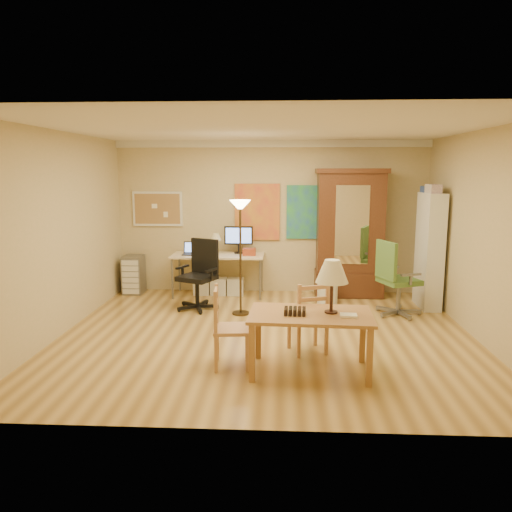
# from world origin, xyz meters

# --- Properties ---
(floor) EXTENTS (5.50, 5.50, 0.00)m
(floor) POSITION_xyz_m (0.00, 0.00, 0.00)
(floor) COLOR olive
(floor) RESTS_ON ground
(crown_molding) EXTENTS (5.50, 0.08, 0.12)m
(crown_molding) POSITION_xyz_m (0.00, 2.46, 2.64)
(crown_molding) COLOR white
(crown_molding) RESTS_ON floor
(corkboard) EXTENTS (0.90, 0.04, 0.62)m
(corkboard) POSITION_xyz_m (-2.05, 2.47, 1.50)
(corkboard) COLOR #A4794D
(corkboard) RESTS_ON floor
(art_panel_left) EXTENTS (0.80, 0.04, 1.00)m
(art_panel_left) POSITION_xyz_m (-0.25, 2.47, 1.45)
(art_panel_left) COLOR gold
(art_panel_left) RESTS_ON floor
(art_panel_right) EXTENTS (0.75, 0.04, 0.95)m
(art_panel_right) POSITION_xyz_m (0.65, 2.47, 1.45)
(art_panel_right) COLOR #2A6CA9
(art_panel_right) RESTS_ON floor
(dining_table) EXTENTS (1.36, 0.86, 1.24)m
(dining_table) POSITION_xyz_m (0.59, -1.20, 0.79)
(dining_table) COLOR brown
(dining_table) RESTS_ON floor
(ladder_chair_back) EXTENTS (0.52, 0.50, 0.88)m
(ladder_chair_back) POSITION_xyz_m (0.53, -0.62, 0.41)
(ladder_chair_back) COLOR tan
(ladder_chair_back) RESTS_ON floor
(ladder_chair_left) EXTENTS (0.44, 0.46, 0.91)m
(ladder_chair_left) POSITION_xyz_m (-0.38, -1.10, 0.43)
(ladder_chair_left) COLOR tan
(ladder_chair_left) RESTS_ON floor
(torchiere_lamp) EXTENTS (0.32, 0.32, 1.75)m
(torchiere_lamp) POSITION_xyz_m (-0.43, 0.97, 1.40)
(torchiere_lamp) COLOR #382A16
(torchiere_lamp) RESTS_ON floor
(computer_desk) EXTENTS (1.60, 0.70, 1.21)m
(computer_desk) POSITION_xyz_m (-0.89, 2.16, 0.44)
(computer_desk) COLOR beige
(computer_desk) RESTS_ON floor
(office_chair_black) EXTENTS (0.68, 0.68, 1.11)m
(office_chair_black) POSITION_xyz_m (-1.12, 1.24, 0.30)
(office_chair_black) COLOR black
(office_chair_black) RESTS_ON floor
(office_chair_green) EXTENTS (0.70, 0.70, 1.15)m
(office_chair_green) POSITION_xyz_m (1.94, 1.05, 0.31)
(office_chair_green) COLOR slate
(office_chair_green) RESTS_ON floor
(drawer_cart) EXTENTS (0.34, 0.41, 0.68)m
(drawer_cart) POSITION_xyz_m (-2.46, 2.19, 0.34)
(drawer_cart) COLOR slate
(drawer_cart) RESTS_ON floor
(armoire) EXTENTS (1.20, 0.57, 2.22)m
(armoire) POSITION_xyz_m (1.37, 2.24, 0.96)
(armoire) COLOR #3D2110
(armoire) RESTS_ON floor
(bookshelf) EXTENTS (0.28, 0.73, 1.83)m
(bookshelf) POSITION_xyz_m (2.55, 1.56, 0.91)
(bookshelf) COLOR white
(bookshelf) RESTS_ON floor
(wastebin) EXTENTS (0.34, 0.34, 0.42)m
(wastebin) POSITION_xyz_m (0.96, 1.65, 0.21)
(wastebin) COLOR silver
(wastebin) RESTS_ON floor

